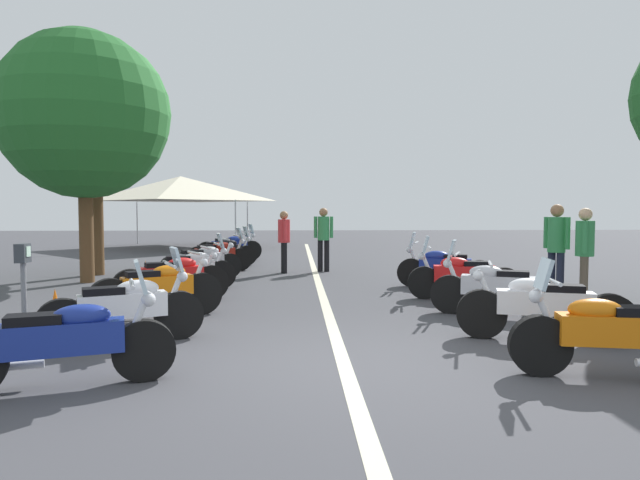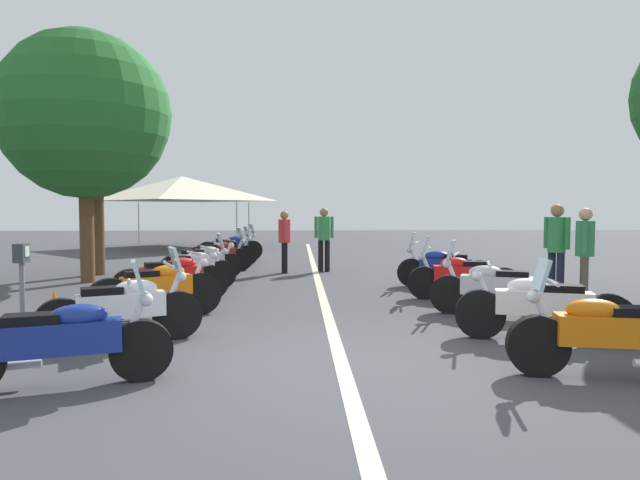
% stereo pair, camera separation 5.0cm
% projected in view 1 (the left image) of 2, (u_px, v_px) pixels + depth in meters
% --- Properties ---
extents(ground_plane, '(80.00, 80.00, 0.00)m').
position_uv_depth(ground_plane, '(344.00, 365.00, 5.94)').
color(ground_plane, '#424247').
extents(lane_centre_stripe, '(29.38, 0.16, 0.01)m').
position_uv_depth(lane_centre_stripe, '(319.00, 283.00, 12.57)').
color(lane_centre_stripe, beige).
rests_on(lane_centre_stripe, ground_plane).
extents(motorcycle_left_row_0, '(0.88, 2.02, 1.19)m').
position_uv_depth(motorcycle_left_row_0, '(65.00, 341.00, 5.14)').
color(motorcycle_left_row_0, black).
rests_on(motorcycle_left_row_0, ground_plane).
extents(motorcycle_left_row_1, '(1.00, 1.90, 1.20)m').
position_uv_depth(motorcycle_left_row_1, '(125.00, 308.00, 6.85)').
color(motorcycle_left_row_1, black).
rests_on(motorcycle_left_row_1, ground_plane).
extents(motorcycle_left_row_2, '(1.13, 1.88, 1.02)m').
position_uv_depth(motorcycle_left_row_2, '(159.00, 289.00, 8.46)').
color(motorcycle_left_row_2, black).
rests_on(motorcycle_left_row_2, ground_plane).
extents(motorcycle_left_row_3, '(1.07, 1.96, 1.01)m').
position_uv_depth(motorcycle_left_row_3, '(173.00, 277.00, 9.94)').
color(motorcycle_left_row_3, black).
rests_on(motorcycle_left_row_3, ground_plane).
extents(motorcycle_left_row_4, '(0.83, 1.93, 1.19)m').
position_uv_depth(motorcycle_left_row_4, '(190.00, 268.00, 11.55)').
color(motorcycle_left_row_4, black).
rests_on(motorcycle_left_row_4, ground_plane).
extents(motorcycle_left_row_5, '(1.08, 1.87, 0.99)m').
position_uv_depth(motorcycle_left_row_5, '(202.00, 261.00, 13.26)').
color(motorcycle_left_row_5, black).
rests_on(motorcycle_left_row_5, ground_plane).
extents(motorcycle_left_row_6, '(0.90, 1.97, 1.20)m').
position_uv_depth(motorcycle_left_row_6, '(216.00, 255.00, 14.98)').
color(motorcycle_left_row_6, black).
rests_on(motorcycle_left_row_6, ground_plane).
extents(motorcycle_left_row_7, '(0.89, 2.02, 1.20)m').
position_uv_depth(motorcycle_left_row_7, '(224.00, 251.00, 16.42)').
color(motorcycle_left_row_7, black).
rests_on(motorcycle_left_row_7, ground_plane).
extents(motorcycle_left_row_8, '(0.95, 2.09, 1.22)m').
position_uv_depth(motorcycle_left_row_8, '(231.00, 247.00, 18.23)').
color(motorcycle_left_row_8, black).
rests_on(motorcycle_left_row_8, ground_plane).
extents(motorcycle_right_row_0, '(0.76, 2.00, 1.20)m').
position_uv_depth(motorcycle_right_row_0, '(610.00, 333.00, 5.45)').
color(motorcycle_right_row_0, black).
rests_on(motorcycle_right_row_0, ground_plane).
extents(motorcycle_right_row_1, '(0.92, 2.12, 1.00)m').
position_uv_depth(motorcycle_right_row_1, '(543.00, 306.00, 6.99)').
color(motorcycle_right_row_1, black).
rests_on(motorcycle_right_row_1, ground_plane).
extents(motorcycle_right_row_2, '(1.01, 2.00, 1.20)m').
position_uv_depth(motorcycle_right_row_2, '(496.00, 287.00, 8.66)').
color(motorcycle_right_row_2, black).
rests_on(motorcycle_right_row_2, ground_plane).
extents(motorcycle_right_row_3, '(0.77, 2.09, 1.20)m').
position_uv_depth(motorcycle_right_row_3, '(463.00, 275.00, 10.27)').
color(motorcycle_right_row_3, black).
rests_on(motorcycle_right_row_3, ground_plane).
extents(motorcycle_right_row_4, '(0.93, 2.00, 1.20)m').
position_uv_depth(motorcycle_right_row_4, '(444.00, 267.00, 11.85)').
color(motorcycle_right_row_4, black).
rests_on(motorcycle_right_row_4, ground_plane).
extents(parking_meter, '(0.18, 0.13, 1.29)m').
position_uv_depth(parking_meter, '(23.00, 277.00, 6.37)').
color(parking_meter, slate).
rests_on(parking_meter, ground_plane).
extents(traffic_cone_0, '(0.36, 0.36, 0.61)m').
position_uv_depth(traffic_cone_0, '(56.00, 312.00, 7.47)').
color(traffic_cone_0, orange).
rests_on(traffic_cone_0, ground_plane).
extents(traffic_cone_1, '(0.36, 0.36, 0.61)m').
position_uv_depth(traffic_cone_1, '(146.00, 276.00, 11.63)').
color(traffic_cone_1, orange).
rests_on(traffic_cone_1, ground_plane).
extents(bystander_0, '(0.32, 0.53, 1.74)m').
position_uv_depth(bystander_0, '(323.00, 234.00, 14.96)').
color(bystander_0, black).
rests_on(bystander_0, ground_plane).
extents(bystander_2, '(0.47, 0.32, 1.72)m').
position_uv_depth(bystander_2, '(585.00, 247.00, 9.88)').
color(bystander_2, brown).
rests_on(bystander_2, ground_plane).
extents(bystander_3, '(0.46, 0.33, 1.79)m').
position_uv_depth(bystander_3, '(556.00, 243.00, 10.34)').
color(bystander_3, '#1E2338').
rests_on(bystander_3, ground_plane).
extents(bystander_4, '(0.53, 0.32, 1.66)m').
position_uv_depth(bystander_4, '(284.00, 237.00, 14.61)').
color(bystander_4, black).
rests_on(bystander_4, ground_plane).
extents(roadside_tree_0, '(3.83, 3.83, 5.78)m').
position_uv_depth(roadside_tree_0, '(84.00, 116.00, 12.57)').
color(roadside_tree_0, brown).
rests_on(roadside_tree_0, ground_plane).
extents(roadside_tree_2, '(3.80, 3.80, 6.10)m').
position_uv_depth(roadside_tree_2, '(95.00, 112.00, 14.03)').
color(roadside_tree_2, brown).
rests_on(roadside_tree_2, ground_plane).
extents(event_tent, '(6.06, 6.06, 3.20)m').
position_uv_depth(event_tent, '(181.00, 189.00, 24.55)').
color(event_tent, beige).
rests_on(event_tent, ground_plane).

